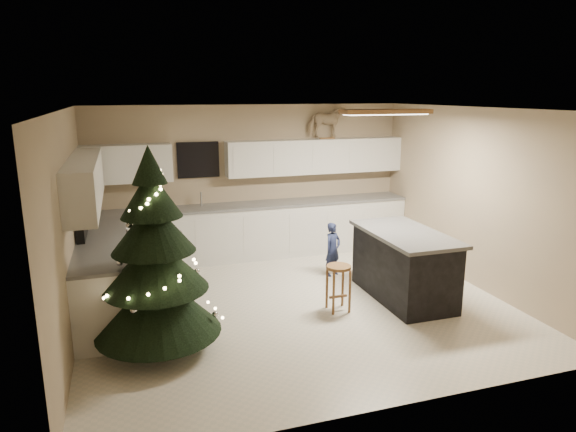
# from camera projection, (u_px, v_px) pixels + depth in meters

# --- Properties ---
(ground_plane) EXTENTS (5.50, 5.50, 0.00)m
(ground_plane) POSITION_uv_depth(u_px,v_px,m) (296.00, 304.00, 6.97)
(ground_plane) COLOR beige
(room_shell) EXTENTS (5.52, 5.02, 2.61)m
(room_shell) POSITION_uv_depth(u_px,v_px,m) (298.00, 176.00, 6.57)
(room_shell) COLOR tan
(room_shell) RESTS_ON ground_plane
(cabinetry) EXTENTS (5.50, 3.20, 2.00)m
(cabinetry) POSITION_uv_depth(u_px,v_px,m) (208.00, 226.00, 8.05)
(cabinetry) COLOR silver
(cabinetry) RESTS_ON ground_plane
(island) EXTENTS (0.90, 1.70, 0.95)m
(island) POSITION_uv_depth(u_px,v_px,m) (404.00, 265.00, 7.09)
(island) COLOR black
(island) RESTS_ON ground_plane
(bar_stool) EXTENTS (0.32, 0.32, 0.62)m
(bar_stool) POSITION_uv_depth(u_px,v_px,m) (339.00, 277.00, 6.67)
(bar_stool) COLOR brown
(bar_stool) RESTS_ON ground_plane
(christmas_tree) EXTENTS (1.43, 1.38, 2.28)m
(christmas_tree) POSITION_uv_depth(u_px,v_px,m) (155.00, 269.00, 5.55)
(christmas_tree) COLOR #3F2816
(christmas_tree) RESTS_ON ground_plane
(toddler) EXTENTS (0.36, 0.32, 0.84)m
(toddler) POSITION_uv_depth(u_px,v_px,m) (333.00, 249.00, 7.99)
(toddler) COLOR #162342
(toddler) RESTS_ON ground_plane
(rocking_horse) EXTENTS (0.68, 0.36, 0.58)m
(rocking_horse) POSITION_uv_depth(u_px,v_px,m) (327.00, 122.00, 8.99)
(rocking_horse) COLOR brown
(rocking_horse) RESTS_ON cabinetry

